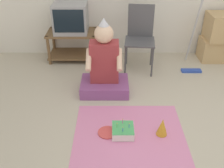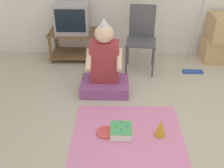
{
  "view_description": "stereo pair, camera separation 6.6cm",
  "coord_description": "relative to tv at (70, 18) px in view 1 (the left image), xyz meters",
  "views": [
    {
      "loc": [
        -0.66,
        -1.85,
        1.81
      ],
      "look_at": [
        -0.65,
        0.54,
        0.35
      ],
      "focal_mm": 42.0,
      "sensor_mm": 36.0,
      "label": 1
    },
    {
      "loc": [
        -0.59,
        -1.85,
        1.81
      ],
      "look_at": [
        -0.65,
        0.54,
        0.35
      ],
      "focal_mm": 42.0,
      "sensor_mm": 36.0,
      "label": 2
    }
  ],
  "objects": [
    {
      "name": "cardboard_box_stack",
      "position": [
        2.22,
        -0.02,
        -0.3
      ],
      "size": [
        0.54,
        0.41,
        0.71
      ],
      "color": "tan",
      "rests_on": "ground_plane"
    },
    {
      "name": "folding_chair",
      "position": [
        0.98,
        -0.28,
        -0.14
      ],
      "size": [
        0.44,
        0.43,
        0.9
      ],
      "color": "#4C4C51",
      "rests_on": "ground_plane"
    },
    {
      "name": "birthday_cake",
      "position": [
        0.7,
        -1.74,
        -0.6
      ],
      "size": [
        0.22,
        0.22,
        0.15
      ],
      "color": "white",
      "rests_on": "party_cloth"
    },
    {
      "name": "ground_plane",
      "position": [
        1.25,
        -1.88,
        -0.65
      ],
      "size": [
        16.0,
        16.0,
        0.0
      ],
      "primitive_type": "plane",
      "color": "#BCB29E"
    },
    {
      "name": "party_hat_blue",
      "position": [
        1.09,
        -1.74,
        -0.55
      ],
      "size": [
        0.11,
        0.11,
        0.19
      ],
      "color": "gold",
      "rests_on": "party_cloth"
    },
    {
      "name": "paper_plate",
      "position": [
        0.55,
        -1.72,
        -0.64
      ],
      "size": [
        0.19,
        0.19,
        0.01
      ],
      "color": "#D84C4C",
      "rests_on": "party_cloth"
    },
    {
      "name": "dust_mop",
      "position": [
        1.73,
        -0.34,
        -0.32
      ],
      "size": [
        0.28,
        0.4,
        1.17
      ],
      "color": "#2D4CB2",
      "rests_on": "ground_plane"
    },
    {
      "name": "tv_stand",
      "position": [
        0.0,
        -0.0,
        -0.39
      ],
      "size": [
        0.73,
        0.44,
        0.44
      ],
      "color": "brown",
      "rests_on": "ground_plane"
    },
    {
      "name": "tv",
      "position": [
        0.0,
        0.0,
        0.0
      ],
      "size": [
        0.48,
        0.43,
        0.42
      ],
      "color": "#99999E",
      "rests_on": "tv_stand"
    },
    {
      "name": "person_seated",
      "position": [
        0.5,
        -0.91,
        -0.34
      ],
      "size": [
        0.59,
        0.43,
        0.93
      ],
      "color": "#8C4C8C",
      "rests_on": "ground_plane"
    },
    {
      "name": "party_cloth",
      "position": [
        0.77,
        -1.75,
        -0.65
      ],
      "size": [
        1.1,
        0.97,
        0.01
      ],
      "color": "pink",
      "rests_on": "ground_plane"
    }
  ]
}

